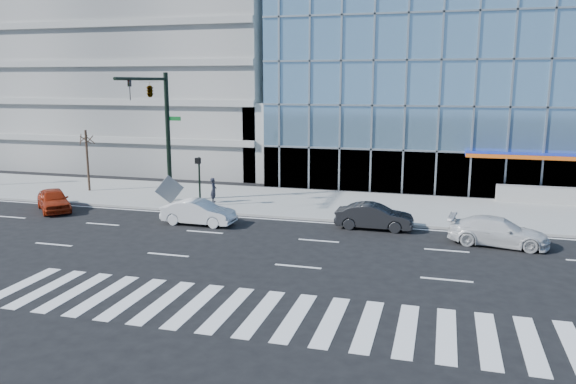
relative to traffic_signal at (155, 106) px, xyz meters
name	(u,v)px	position (x,y,z in m)	size (l,w,h in m)	color
ground	(319,241)	(11.00, -4.57, -6.16)	(160.00, 160.00, 0.00)	black
sidewalk	(347,205)	(11.00, 3.43, -6.09)	(120.00, 8.00, 0.15)	gray
theatre_building	(551,83)	(25.00, 21.43, 1.34)	(42.00, 26.00, 15.00)	#709ABB
parking_garage	(178,57)	(-9.00, 21.43, 3.84)	(24.00, 24.00, 20.00)	gray
ramp_block	(295,139)	(5.00, 13.43, -3.16)	(6.00, 8.00, 6.00)	gray
traffic_signal	(155,106)	(0.00, 0.00, 0.00)	(1.14, 5.74, 8.00)	black
ped_signal_post	(199,174)	(2.50, 0.37, -4.02)	(0.30, 0.33, 3.00)	black
street_tree_near	(86,138)	(-7.00, 2.93, -2.39)	(1.10, 1.10, 4.23)	#332319
white_suv	(498,232)	(19.30, -3.01, -5.50)	(1.85, 4.56, 1.32)	silver
white_sedan	(199,212)	(4.04, -3.16, -5.50)	(1.40, 4.02, 1.32)	silver
dark_sedan	(374,216)	(13.30, -1.57, -5.50)	(1.40, 4.02, 1.33)	black
red_sedan	(54,200)	(-5.66, -2.52, -5.50)	(1.57, 3.90, 1.33)	#99240B
pedestrian	(214,190)	(2.89, 1.62, -5.24)	(0.57, 0.37, 1.56)	black
tilted_panel	(169,189)	(0.46, 0.43, -5.10)	(1.30, 0.06, 1.30)	gray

